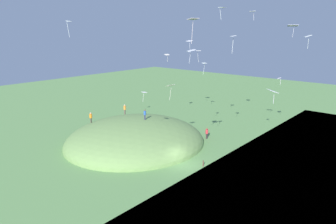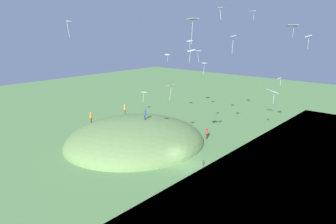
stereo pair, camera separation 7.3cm
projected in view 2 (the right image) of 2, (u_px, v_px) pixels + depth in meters
ground_plane at (183, 165)px, 40.03m from camera, size 160.00×160.00×0.00m
grass_hill at (135, 142)px, 48.17m from camera, size 20.65×21.86×7.21m
person_with_child at (145, 113)px, 47.19m from camera, size 0.45×0.45×1.59m
person_walking_path at (207, 132)px, 49.39m from camera, size 0.48×0.48×1.82m
person_near_shore at (136, 117)px, 58.43m from camera, size 0.65×0.65×1.61m
person_watching_kites at (125, 108)px, 53.18m from camera, size 0.48×0.48×1.74m
person_on_hilltop at (91, 116)px, 49.08m from camera, size 0.49×0.49×1.71m
kite_0 at (233, 37)px, 35.95m from camera, size 0.98×0.98×2.06m
kite_1 at (193, 21)px, 27.07m from camera, size 0.87×1.06×2.19m
kite_2 at (308, 36)px, 36.99m from camera, size 1.14×1.29×1.65m
kite_3 at (191, 51)px, 32.21m from camera, size 1.41×1.40×1.45m
kite_4 at (279, 79)px, 41.27m from camera, size 0.57×0.72×1.04m
kite_5 at (69, 23)px, 38.12m from camera, size 0.58×0.74×1.97m
kite_6 at (272, 91)px, 28.58m from camera, size 1.34×1.32×1.28m
kite_7 at (170, 86)px, 40.67m from camera, size 0.88×1.15×2.06m
kite_8 at (167, 55)px, 51.13m from camera, size 0.67×0.90×1.27m
kite_9 at (199, 51)px, 51.36m from camera, size 1.01×0.93×1.91m
kite_10 at (204, 64)px, 42.85m from camera, size 0.58×0.71×1.68m
kite_11 at (222, 8)px, 36.97m from camera, size 0.76×1.00×1.45m
kite_12 at (253, 12)px, 42.36m from camera, size 1.29×1.43×1.24m
kite_13 at (190, 42)px, 53.04m from camera, size 1.15×0.86×2.33m
kite_14 at (144, 93)px, 38.66m from camera, size 0.91×0.77×1.28m
kite_15 at (293, 26)px, 36.33m from camera, size 1.42×1.28×1.42m
mooring_post at (203, 163)px, 39.46m from camera, size 0.14×0.14×0.81m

